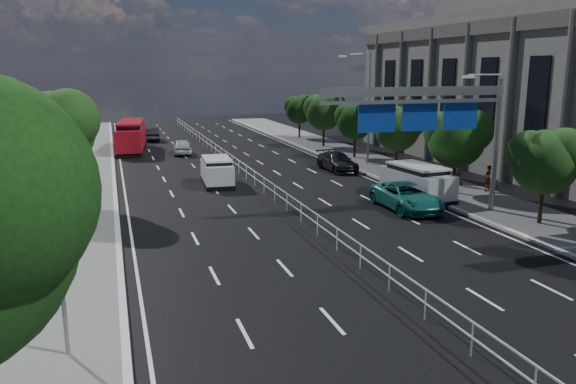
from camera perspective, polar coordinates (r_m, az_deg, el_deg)
name	(u,v)px	position (r m, az deg, el deg)	size (l,w,h in m)	color
ground	(411,309)	(19.17, 12.43, -11.58)	(160.00, 160.00, 0.00)	black
sidewalk_near	(28,362)	(17.07, -24.87, -15.37)	(5.00, 140.00, 0.14)	slate
kerb_near	(126,348)	(16.88, -16.16, -14.97)	(0.25, 140.00, 0.15)	silver
median_fence	(249,174)	(39.29, -4.02, 1.86)	(0.05, 85.00, 1.02)	silver
toilet_sign	(40,257)	(15.91, -23.86, -6.07)	(1.62, 0.18, 4.34)	gray
overhead_gantry	(434,111)	(29.72, 14.62, 7.98)	(10.24, 0.38, 7.45)	gray
streetlight_far	(366,101)	(45.53, 7.93, 9.16)	(2.78, 2.40, 9.00)	gray
civic_hall	(540,87)	(49.46, 24.22, 9.69)	(14.40, 36.00, 14.35)	slate
near_tree_back	(54,127)	(33.31, -22.68, 6.14)	(4.84, 4.51, 6.69)	black
far_tree_c	(546,158)	(30.24, 24.78, 3.14)	(3.52, 3.28, 4.94)	black
far_tree_d	(457,136)	(36.04, 16.84, 5.50)	(3.85, 3.59, 5.34)	black
far_tree_e	(398,126)	(42.42, 11.12, 6.58)	(3.63, 3.38, 5.13)	black
far_tree_f	(356,119)	(49.11, 6.91, 7.41)	(3.52, 3.28, 5.02)	black
far_tree_g	(324,110)	(55.98, 3.72, 8.35)	(3.96, 3.69, 5.45)	black
far_tree_h	(300,108)	(63.04, 1.22, 8.52)	(3.41, 3.18, 4.91)	black
white_minivan	(217,172)	(38.15, -7.23, 2.08)	(2.15, 4.42, 1.87)	black
red_bus	(131,135)	(55.59, -15.63, 5.55)	(3.32, 9.83, 2.88)	black
near_car_silver	(182,147)	(52.66, -10.74, 4.55)	(1.64, 4.09, 1.39)	silver
near_car_dark	(152,134)	(63.40, -13.64, 5.72)	(1.46, 4.18, 1.38)	black
silver_minivan	(417,182)	(34.48, 12.95, 0.95)	(2.65, 5.27, 2.11)	black
parked_car_teal	(406,197)	(31.96, 11.94, -0.45)	(2.42, 5.25, 1.46)	#16655E
parked_car_dark	(337,162)	(43.50, 5.02, 3.10)	(1.94, 4.77, 1.38)	black
pedestrian_a	(488,178)	(37.39, 19.63, 1.32)	(0.60, 0.40, 1.66)	gray
pedestrian_b	(457,174)	(38.78, 16.81, 1.81)	(0.76, 0.59, 1.56)	gray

